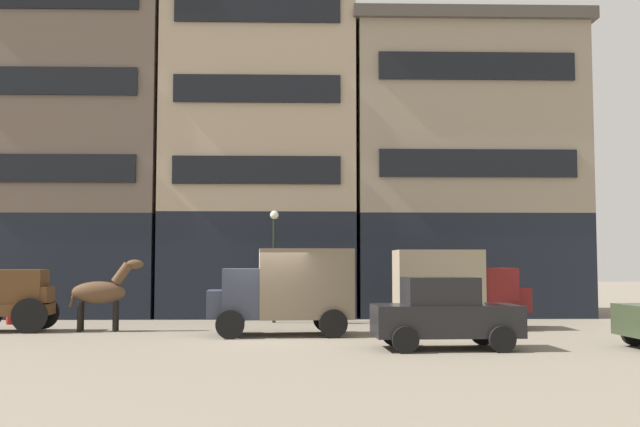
{
  "coord_description": "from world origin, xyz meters",
  "views": [
    {
      "loc": [
        1.05,
        -21.56,
        2.22
      ],
      "look_at": [
        1.65,
        1.94,
        3.79
      ],
      "focal_mm": 40.87,
      "sensor_mm": 36.0,
      "label": 1
    }
  ],
  "objects_px": {
    "cargo_wagon": "(9,296)",
    "fire_hydrant_curbside": "(10,312)",
    "delivery_truck_far": "(286,288)",
    "streetlamp_curbside": "(274,250)",
    "pedestrian_officer": "(319,296)",
    "sedan_dark": "(444,313)",
    "delivery_truck_near": "(455,286)",
    "draft_horse": "(102,292)"
  },
  "relations": [
    {
      "from": "cargo_wagon",
      "to": "fire_hydrant_curbside",
      "type": "height_order",
      "value": "cargo_wagon"
    },
    {
      "from": "delivery_truck_near",
      "to": "delivery_truck_far",
      "type": "height_order",
      "value": "same"
    },
    {
      "from": "delivery_truck_near",
      "to": "pedestrian_officer",
      "type": "distance_m",
      "value": 5.01
    },
    {
      "from": "cargo_wagon",
      "to": "delivery_truck_far",
      "type": "bearing_deg",
      "value": -8.79
    },
    {
      "from": "cargo_wagon",
      "to": "streetlamp_curbside",
      "type": "xyz_separation_m",
      "value": [
        8.36,
        3.25,
        1.52
      ]
    },
    {
      "from": "delivery_truck_near",
      "to": "sedan_dark",
      "type": "xyz_separation_m",
      "value": [
        -1.48,
        -5.63,
        -0.51
      ]
    },
    {
      "from": "cargo_wagon",
      "to": "pedestrian_officer",
      "type": "relative_size",
      "value": 1.67
    },
    {
      "from": "delivery_truck_near",
      "to": "cargo_wagon",
      "type": "bearing_deg",
      "value": -177.54
    },
    {
      "from": "streetlamp_curbside",
      "to": "delivery_truck_near",
      "type": "bearing_deg",
      "value": -23.2
    },
    {
      "from": "draft_horse",
      "to": "streetlamp_curbside",
      "type": "relative_size",
      "value": 0.57
    },
    {
      "from": "delivery_truck_far",
      "to": "delivery_truck_near",
      "type": "bearing_deg",
      "value": 19.63
    },
    {
      "from": "sedan_dark",
      "to": "streetlamp_curbside",
      "type": "bearing_deg",
      "value": 119.44
    },
    {
      "from": "delivery_truck_near",
      "to": "streetlamp_curbside",
      "type": "height_order",
      "value": "streetlamp_curbside"
    },
    {
      "from": "delivery_truck_near",
      "to": "fire_hydrant_curbside",
      "type": "distance_m",
      "value": 15.7
    },
    {
      "from": "delivery_truck_near",
      "to": "fire_hydrant_curbside",
      "type": "xyz_separation_m",
      "value": [
        -15.53,
        2.09,
        -1.0
      ]
    },
    {
      "from": "pedestrian_officer",
      "to": "fire_hydrant_curbside",
      "type": "height_order",
      "value": "pedestrian_officer"
    },
    {
      "from": "delivery_truck_near",
      "to": "delivery_truck_far",
      "type": "xyz_separation_m",
      "value": [
        -5.6,
        -2.0,
        0.0
      ]
    },
    {
      "from": "delivery_truck_far",
      "to": "pedestrian_officer",
      "type": "height_order",
      "value": "delivery_truck_far"
    },
    {
      "from": "cargo_wagon",
      "to": "delivery_truck_near",
      "type": "xyz_separation_m",
      "value": [
        14.5,
        0.62,
        0.28
      ]
    },
    {
      "from": "delivery_truck_near",
      "to": "pedestrian_officer",
      "type": "relative_size",
      "value": 2.43
    },
    {
      "from": "cargo_wagon",
      "to": "draft_horse",
      "type": "xyz_separation_m",
      "value": [
        2.95,
        0.0,
        0.12
      ]
    },
    {
      "from": "delivery_truck_far",
      "to": "streetlamp_curbside",
      "type": "bearing_deg",
      "value": 96.66
    },
    {
      "from": "streetlamp_curbside",
      "to": "pedestrian_officer",
      "type": "bearing_deg",
      "value": -17.16
    },
    {
      "from": "pedestrian_officer",
      "to": "streetlamp_curbside",
      "type": "relative_size",
      "value": 0.44
    },
    {
      "from": "fire_hydrant_curbside",
      "to": "draft_horse",
      "type": "bearing_deg",
      "value": -34.22
    },
    {
      "from": "cargo_wagon",
      "to": "draft_horse",
      "type": "distance_m",
      "value": 2.95
    },
    {
      "from": "draft_horse",
      "to": "delivery_truck_far",
      "type": "bearing_deg",
      "value": -13.06
    },
    {
      "from": "cargo_wagon",
      "to": "draft_horse",
      "type": "bearing_deg",
      "value": 0.07
    },
    {
      "from": "delivery_truck_far",
      "to": "sedan_dark",
      "type": "distance_m",
      "value": 5.52
    },
    {
      "from": "delivery_truck_near",
      "to": "pedestrian_officer",
      "type": "xyz_separation_m",
      "value": [
        -4.51,
        2.13,
        -0.44
      ]
    },
    {
      "from": "delivery_truck_far",
      "to": "fire_hydrant_curbside",
      "type": "relative_size",
      "value": 5.37
    },
    {
      "from": "delivery_truck_near",
      "to": "delivery_truck_far",
      "type": "distance_m",
      "value": 5.95
    },
    {
      "from": "draft_horse",
      "to": "sedan_dark",
      "type": "relative_size",
      "value": 0.62
    },
    {
      "from": "pedestrian_officer",
      "to": "sedan_dark",
      "type": "bearing_deg",
      "value": -68.66
    },
    {
      "from": "cargo_wagon",
      "to": "delivery_truck_near",
      "type": "distance_m",
      "value": 14.51
    },
    {
      "from": "delivery_truck_near",
      "to": "sedan_dark",
      "type": "relative_size",
      "value": 1.16
    },
    {
      "from": "draft_horse",
      "to": "sedan_dark",
      "type": "distance_m",
      "value": 11.25
    },
    {
      "from": "delivery_truck_near",
      "to": "sedan_dark",
      "type": "distance_m",
      "value": 5.84
    },
    {
      "from": "delivery_truck_far",
      "to": "pedestrian_officer",
      "type": "bearing_deg",
      "value": 75.17
    },
    {
      "from": "cargo_wagon",
      "to": "pedestrian_officer",
      "type": "distance_m",
      "value": 10.36
    },
    {
      "from": "delivery_truck_near",
      "to": "draft_horse",
      "type": "bearing_deg",
      "value": -176.94
    },
    {
      "from": "sedan_dark",
      "to": "fire_hydrant_curbside",
      "type": "height_order",
      "value": "sedan_dark"
    }
  ]
}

